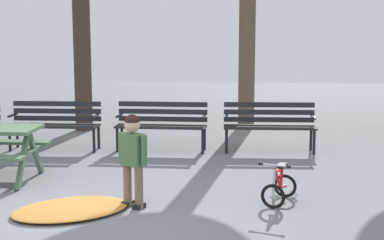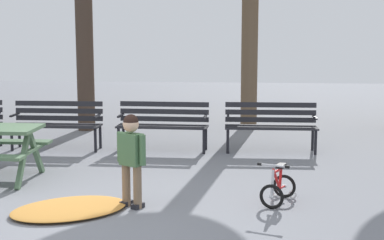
% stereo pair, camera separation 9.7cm
% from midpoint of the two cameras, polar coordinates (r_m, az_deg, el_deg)
% --- Properties ---
extents(ground, '(36.00, 36.00, 0.00)m').
position_cam_midpoint_polar(ground, '(6.72, -10.81, -9.49)').
color(ground, slate).
extents(park_bench_left, '(1.60, 0.47, 0.85)m').
position_cam_midpoint_polar(park_bench_left, '(10.57, -12.92, -0.08)').
color(park_bench_left, '#232328').
rests_on(park_bench_left, ground).
extents(park_bench_right, '(1.61, 0.50, 0.85)m').
position_cam_midpoint_polar(park_bench_right, '(10.22, -2.59, -0.17)').
color(park_bench_right, '#232328').
rests_on(park_bench_right, ground).
extents(park_bench_far_right, '(1.61, 0.49, 0.85)m').
position_cam_midpoint_polar(park_bench_far_right, '(10.21, 8.06, -0.25)').
color(park_bench_far_right, '#232328').
rests_on(park_bench_far_right, ground).
extents(child_standing, '(0.38, 0.28, 1.13)m').
position_cam_midpoint_polar(child_standing, '(6.87, -5.62, -3.22)').
color(child_standing, '#7F664C').
rests_on(child_standing, ground).
extents(kids_bicycle, '(0.52, 0.63, 0.54)m').
position_cam_midpoint_polar(kids_bicycle, '(7.19, 8.91, -6.58)').
color(kids_bicycle, black).
rests_on(kids_bicycle, ground).
extents(leaf_pile, '(1.67, 1.54, 0.07)m').
position_cam_midpoint_polar(leaf_pile, '(6.97, -11.61, -8.55)').
color(leaf_pile, '#C68438').
rests_on(leaf_pile, ground).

